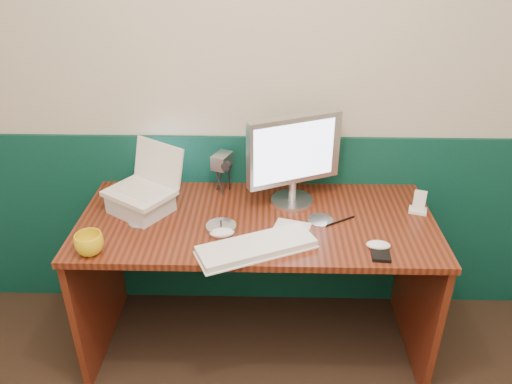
{
  "coord_description": "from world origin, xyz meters",
  "views": [
    {
      "loc": [
        -0.01,
        -0.53,
        1.93
      ],
      "look_at": [
        -0.05,
        1.23,
        0.97
      ],
      "focal_mm": 35.0,
      "sensor_mm": 36.0,
      "label": 1
    }
  ],
  "objects_px": {
    "desk": "(257,284)",
    "mug": "(89,244)",
    "camcorder": "(223,174)",
    "laptop": "(137,172)",
    "keyboard": "(257,247)",
    "monitor": "(294,160)"
  },
  "relations": [
    {
      "from": "desk",
      "to": "mug",
      "type": "bearing_deg",
      "value": -157.18
    },
    {
      "from": "desk",
      "to": "camcorder",
      "type": "relative_size",
      "value": 8.27
    },
    {
      "from": "camcorder",
      "to": "desk",
      "type": "bearing_deg",
      "value": -33.04
    },
    {
      "from": "laptop",
      "to": "camcorder",
      "type": "height_order",
      "value": "laptop"
    },
    {
      "from": "keyboard",
      "to": "mug",
      "type": "xyz_separation_m",
      "value": [
        -0.67,
        -0.04,
        0.03
      ]
    },
    {
      "from": "mug",
      "to": "camcorder",
      "type": "height_order",
      "value": "camcorder"
    },
    {
      "from": "monitor",
      "to": "camcorder",
      "type": "xyz_separation_m",
      "value": [
        -0.34,
        0.1,
        -0.13
      ]
    },
    {
      "from": "laptop",
      "to": "monitor",
      "type": "xyz_separation_m",
      "value": [
        0.7,
        0.1,
        0.02
      ]
    },
    {
      "from": "keyboard",
      "to": "camcorder",
      "type": "xyz_separation_m",
      "value": [
        -0.18,
        0.5,
        0.08
      ]
    },
    {
      "from": "monitor",
      "to": "mug",
      "type": "xyz_separation_m",
      "value": [
        -0.83,
        -0.44,
        -0.18
      ]
    },
    {
      "from": "keyboard",
      "to": "camcorder",
      "type": "bearing_deg",
      "value": 85.29
    },
    {
      "from": "laptop",
      "to": "monitor",
      "type": "distance_m",
      "value": 0.71
    },
    {
      "from": "monitor",
      "to": "keyboard",
      "type": "bearing_deg",
      "value": -136.01
    },
    {
      "from": "laptop",
      "to": "camcorder",
      "type": "xyz_separation_m",
      "value": [
        0.36,
        0.2,
        -0.11
      ]
    },
    {
      "from": "laptop",
      "to": "monitor",
      "type": "height_order",
      "value": "monitor"
    },
    {
      "from": "desk",
      "to": "laptop",
      "type": "height_order",
      "value": "laptop"
    },
    {
      "from": "mug",
      "to": "keyboard",
      "type": "bearing_deg",
      "value": 3.12
    },
    {
      "from": "monitor",
      "to": "laptop",
      "type": "bearing_deg",
      "value": 164.22
    },
    {
      "from": "monitor",
      "to": "mug",
      "type": "distance_m",
      "value": 0.95
    },
    {
      "from": "desk",
      "to": "camcorder",
      "type": "distance_m",
      "value": 0.56
    },
    {
      "from": "mug",
      "to": "desk",
      "type": "bearing_deg",
      "value": 22.82
    },
    {
      "from": "mug",
      "to": "camcorder",
      "type": "bearing_deg",
      "value": 47.38
    }
  ]
}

